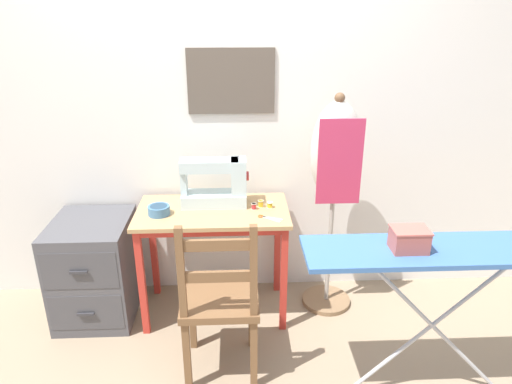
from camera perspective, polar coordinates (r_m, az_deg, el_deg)
The scene contains 14 objects.
ground_plane at distance 2.94m, azimuth -5.15°, elevation -17.24°, with size 14.00×14.00×0.00m, color gray.
wall_back at distance 2.90m, azimuth -5.58°, elevation 10.43°, with size 10.00×0.07×2.55m.
sewing_table at distance 2.80m, azimuth -5.39°, elevation -4.34°, with size 0.92×0.50×0.72m.
sewing_machine at distance 2.78m, azimuth -4.82°, elevation 1.00°, with size 0.41×0.16×0.32m.
fabric_bowl at distance 2.74m, azimuth -12.04°, elevation -2.22°, with size 0.13×0.13×0.05m.
scissors at distance 2.65m, azimuth 1.28°, elevation -3.19°, with size 0.14×0.11×0.01m.
thread_spool_near_machine at distance 2.75m, azimuth -0.27°, elevation -1.81°, with size 0.03×0.03×0.04m.
thread_spool_mid_table at distance 2.78m, azimuth 0.59°, elevation -1.48°, with size 0.04×0.04×0.04m.
thread_spool_far_edge at distance 2.78m, azimuth 1.74°, elevation -1.62°, with size 0.04×0.04×0.04m.
wooden_chair at distance 2.43m, azimuth -4.54°, elevation -13.44°, with size 0.40×0.38×0.94m.
filing_cabinet at distance 3.09m, azimuth -19.44°, elevation -9.02°, with size 0.47×0.55×0.65m.
dress_form at distance 2.77m, azimuth 9.88°, elevation 3.42°, with size 0.32×0.32×1.41m.
ironing_board at distance 2.28m, azimuth 22.46°, elevation -7.52°, with size 1.30×0.31×0.85m.
storage_box at distance 2.16m, azimuth 18.61°, elevation -5.64°, with size 0.16×0.12×0.11m.
Camera 1 is at (0.15, -2.27, 1.85)m, focal length 32.00 mm.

